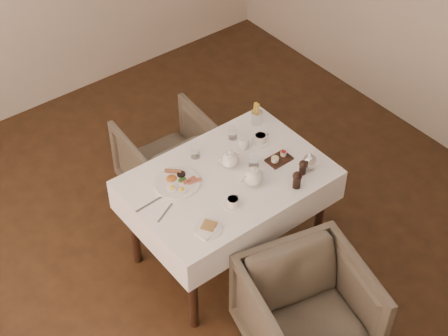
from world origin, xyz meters
name	(u,v)px	position (x,y,z in m)	size (l,w,h in m)	color
table	(228,190)	(0.09, 0.09, 0.64)	(1.28, 0.88, 0.75)	black
armchair_near	(307,313)	(0.00, -0.80, 0.33)	(0.71, 0.73, 0.67)	brown
armchair_far	(169,158)	(0.16, 0.90, 0.31)	(0.65, 0.67, 0.61)	brown
breakfast_plate	(177,182)	(-0.20, 0.24, 0.77)	(0.30, 0.30, 0.04)	white
side_plate	(208,229)	(-0.29, -0.20, 0.76)	(0.18, 0.17, 0.02)	white
teapot_centre	(230,158)	(0.16, 0.16, 0.82)	(0.17, 0.13, 0.13)	white
teapot_front	(253,176)	(0.17, -0.06, 0.82)	(0.17, 0.13, 0.14)	white
creamer	(244,143)	(0.35, 0.25, 0.80)	(0.07, 0.07, 0.08)	white
teacup_near	(233,202)	(-0.05, -0.13, 0.78)	(0.12, 0.12, 0.06)	white
teacup_far	(260,139)	(0.47, 0.22, 0.78)	(0.13, 0.13, 0.06)	white
glass_left	(195,151)	(0.04, 0.37, 0.80)	(0.06, 0.06, 0.09)	silver
glass_mid	(254,161)	(0.28, 0.06, 0.80)	(0.07, 0.07, 0.10)	silver
glass_right	(233,133)	(0.35, 0.37, 0.80)	(0.06, 0.06, 0.09)	silver
condiment_board	(279,159)	(0.45, 0.00, 0.77)	(0.17, 0.11, 0.04)	black
pepper_mill_left	(297,180)	(0.37, -0.25, 0.82)	(0.06, 0.06, 0.12)	black
pepper_mill_right	(303,167)	(0.48, -0.18, 0.81)	(0.05, 0.05, 0.11)	black
silver_pot	(309,160)	(0.55, -0.17, 0.82)	(0.12, 0.09, 0.12)	white
fries_cup	(257,114)	(0.59, 0.39, 0.83)	(0.08, 0.08, 0.17)	silver
cutlery_fork	(149,204)	(-0.45, 0.19, 0.76)	(0.02, 0.20, 0.00)	silver
cutlery_knife	(165,213)	(-0.41, 0.07, 0.76)	(0.01, 0.18, 0.00)	silver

